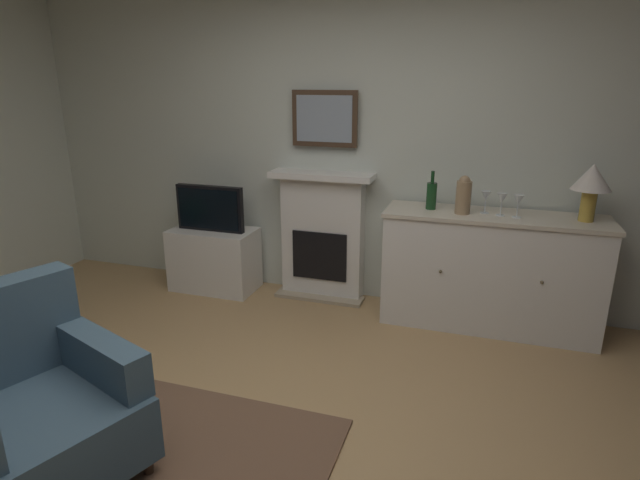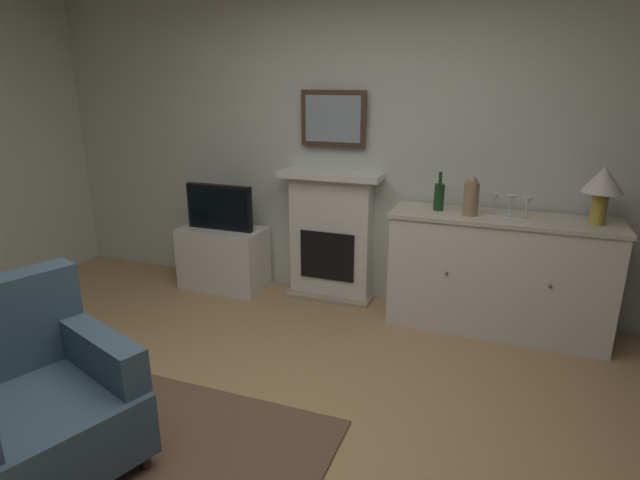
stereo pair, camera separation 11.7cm
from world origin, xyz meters
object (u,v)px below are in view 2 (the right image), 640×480
framed_picture (333,119)px  tv_set (219,207)px  wine_bottle (439,196)px  tv_cabinet (224,258)px  sideboard_cabinet (497,274)px  wine_glass_center (510,201)px  fireplace_unit (331,236)px  wine_glass_left (494,199)px  armchair (31,400)px  wine_glass_right (527,203)px  vase_decorative (471,196)px  table_lamp (603,184)px

framed_picture → tv_set: framed_picture is taller
framed_picture → wine_bottle: framed_picture is taller
tv_cabinet → tv_set: tv_set is taller
sideboard_cabinet → tv_cabinet: (-2.36, 0.02, -0.17)m
tv_set → sideboard_cabinet: bearing=0.2°
framed_picture → wine_bottle: (0.91, -0.20, -0.53)m
wine_glass_center → fireplace_unit: bearing=171.7°
framed_picture → sideboard_cabinet: (1.38, -0.22, -1.08)m
fireplace_unit → wine_glass_left: (1.31, -0.16, 0.46)m
fireplace_unit → armchair: fireplace_unit is taller
wine_bottle → wine_glass_center: bearing=-5.6°
wine_glass_center → wine_glass_right: (0.11, -0.02, 0.00)m
wine_glass_left → tv_cabinet: size_ratio=0.22×
fireplace_unit → sideboard_cabinet: size_ratio=0.69×
sideboard_cabinet → vase_decorative: 0.63m
sideboard_cabinet → tv_set: size_ratio=2.58×
wine_bottle → vase_decorative: size_ratio=1.03×
fireplace_unit → tv_set: bearing=-169.2°
wine_glass_center → armchair: (-2.04, -2.30, -0.63)m
fireplace_unit → vase_decorative: size_ratio=3.91×
sideboard_cabinet → wine_glass_right: 0.59m
wine_glass_left → tv_set: wine_glass_left is taller
sideboard_cabinet → vase_decorative: bearing=-168.0°
table_lamp → tv_set: bearing=-179.8°
table_lamp → sideboard_cabinet: bearing=-180.0°
wine_glass_center → tv_set: (-2.39, 0.02, -0.26)m
wine_glass_left → framed_picture: bearing=170.9°
wine_glass_left → wine_glass_right: size_ratio=1.00×
wine_glass_center → armchair: size_ratio=0.16×
wine_bottle → vase_decorative: 0.25m
sideboard_cabinet → wine_bottle: size_ratio=5.51×
fireplace_unit → wine_glass_right: bearing=-8.4°
tv_set → table_lamp: bearing=0.2°
wine_glass_center → armchair: 3.14m
wine_glass_center → wine_bottle: bearing=174.4°
tv_cabinet → wine_glass_center: bearing=-1.0°
wine_glass_right → vase_decorative: 0.38m
framed_picture → armchair: (-0.62, -2.55, -1.15)m
fireplace_unit → sideboard_cabinet: fireplace_unit is taller
framed_picture → wine_glass_right: framed_picture is taller
fireplace_unit → vase_decorative: bearing=-11.2°
sideboard_cabinet → wine_bottle: bearing=177.5°
sideboard_cabinet → wine_glass_left: size_ratio=9.68×
armchair → table_lamp: bearing=41.9°
wine_glass_center → tv_cabinet: size_ratio=0.22×
wine_glass_right → tv_set: bearing=179.1°
fireplace_unit → vase_decorative: 1.27m
table_lamp → armchair: (-2.60, -2.33, -0.79)m
fireplace_unit → framed_picture: (0.00, 0.05, 0.98)m
framed_picture → wine_glass_center: 1.53m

